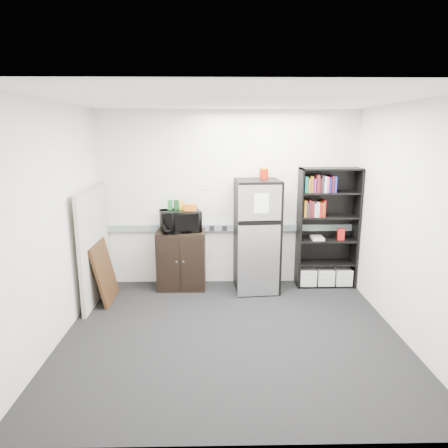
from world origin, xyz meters
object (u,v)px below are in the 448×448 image
Objects in this scene: cabinet at (181,259)px; microwave at (180,221)px; refrigerator at (257,236)px; cubicle_partition at (95,245)px; bookshelf at (327,229)px.

microwave is at bearing -90.00° from cabinet.
microwave is at bearing 172.20° from refrigerator.
cabinet is 0.54× the size of refrigerator.
cabinet is 1.22m from refrigerator.
refrigerator is (2.33, 0.34, 0.03)m from cubicle_partition.
refrigerator is (1.15, -0.08, 0.39)m from cabinet.
refrigerator reaches higher than microwave.
cabinet is at bearing -178.36° from bookshelf.
cubicle_partition is 1.78× the size of cabinet.
bookshelf is 1.11m from refrigerator.
bookshelf is 2.03× the size of cabinet.
cabinet is 1.57× the size of microwave.
microwave is (1.18, 0.40, 0.26)m from cubicle_partition.
bookshelf is 1.14× the size of cubicle_partition.
bookshelf is at bearing 1.64° from cabinet.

